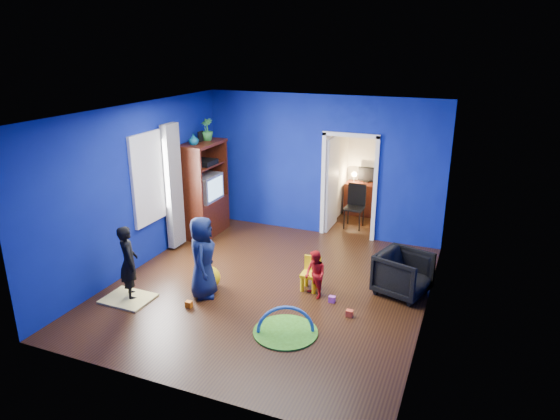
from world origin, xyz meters
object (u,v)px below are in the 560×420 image
at_px(tv_armoire, 204,189).
at_px(toddler_red, 315,274).
at_px(armchair, 403,274).
at_px(kid_chair, 310,276).
at_px(study_desk, 364,199).
at_px(play_mat, 285,332).
at_px(folding_chair, 354,207).
at_px(vase, 194,139).
at_px(hopper_ball, 209,278).
at_px(crt_tv, 206,187).
at_px(child_navy, 203,257).
at_px(child_black, 129,262).

bearing_deg(tv_armoire, toddler_red, -30.44).
xyz_separation_m(armchair, kid_chair, (-1.42, -0.43, -0.10)).
distance_m(kid_chair, study_desk, 4.07).
xyz_separation_m(toddler_red, play_mat, (-0.05, -1.15, -0.38)).
xyz_separation_m(play_mat, folding_chair, (-0.16, 4.46, 0.45)).
distance_m(vase, hopper_ball, 2.95).
height_order(crt_tv, study_desk, crt_tv).
distance_m(vase, study_desk, 4.31).
height_order(toddler_red, play_mat, toddler_red).
xyz_separation_m(toddler_red, study_desk, (-0.21, 4.27, -0.01)).
height_order(vase, crt_tv, vase).
distance_m(armchair, toddler_red, 1.42).
distance_m(child_navy, tv_armoire, 2.78).
bearing_deg(hopper_ball, tv_armoire, 121.42).
bearing_deg(folding_chair, crt_tv, -151.20).
height_order(crt_tv, folding_chair, crt_tv).
bearing_deg(crt_tv, child_black, -84.47).
height_order(child_black, folding_chair, child_black).
height_order(child_black, toddler_red, child_black).
xyz_separation_m(toddler_red, vase, (-3.03, 1.48, 1.68)).
bearing_deg(play_mat, crt_tv, 135.08).
xyz_separation_m(crt_tv, folding_chair, (2.78, 1.53, -0.56)).
xyz_separation_m(crt_tv, hopper_ball, (1.28, -2.16, -0.83)).
bearing_deg(crt_tv, child_navy, -61.12).
relative_size(toddler_red, kid_chair, 1.56).
bearing_deg(play_mat, child_navy, 161.90).
height_order(tv_armoire, study_desk, tv_armoire).
bearing_deg(hopper_ball, armchair, 18.61).
distance_m(child_black, hopper_ball, 1.31).
xyz_separation_m(child_black, crt_tv, (-0.28, 2.89, 0.42)).
relative_size(play_mat, folding_chair, 0.99).
bearing_deg(crt_tv, toddler_red, -30.77).
height_order(toddler_red, study_desk, toddler_red).
bearing_deg(vase, study_desk, 44.68).
height_order(armchair, child_black, child_black).
bearing_deg(child_navy, tv_armoire, 7.28).
bearing_deg(vase, play_mat, -41.45).
xyz_separation_m(child_black, hopper_ball, (1.00, 0.73, -0.41)).
bearing_deg(hopper_ball, kid_chair, 20.28).
height_order(toddler_red, vase, vase).
height_order(tv_armoire, folding_chair, tv_armoire).
bearing_deg(kid_chair, toddler_red, -54.23).
distance_m(vase, folding_chair, 3.73).
height_order(kid_chair, study_desk, study_desk).
relative_size(hopper_ball, study_desk, 0.43).
bearing_deg(hopper_ball, folding_chair, 67.80).
bearing_deg(folding_chair, hopper_ball, -112.20).
bearing_deg(tv_armoire, folding_chair, 28.46).
bearing_deg(toddler_red, child_black, -118.12).
distance_m(tv_armoire, kid_chair, 3.36).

